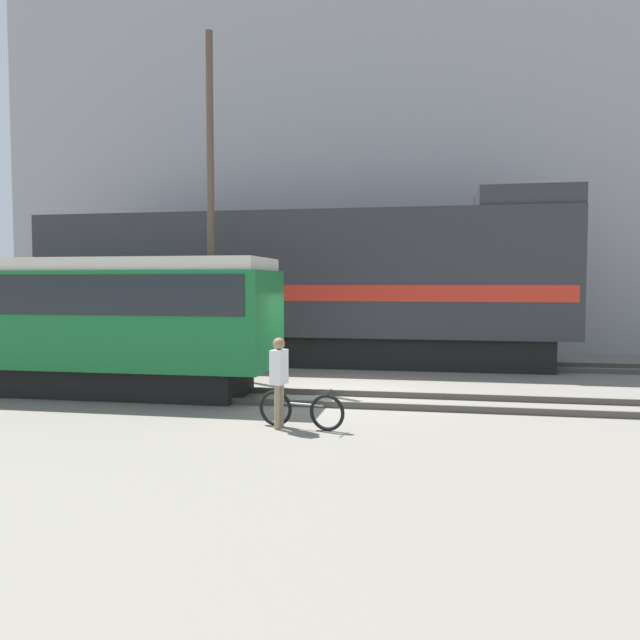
% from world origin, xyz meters
% --- Properties ---
extents(ground_plane, '(120.00, 120.00, 0.00)m').
position_xyz_m(ground_plane, '(0.00, 0.00, 0.00)').
color(ground_plane, slate).
extents(track_near, '(60.00, 1.50, 0.14)m').
position_xyz_m(track_near, '(0.00, -0.88, 0.07)').
color(track_near, '#47423D').
rests_on(track_near, ground).
extents(track_far, '(60.00, 1.51, 0.14)m').
position_xyz_m(track_far, '(0.00, 5.63, 0.07)').
color(track_far, '#47423D').
rests_on(track_far, ground).
extents(building_backdrop, '(32.44, 6.00, 15.97)m').
position_xyz_m(building_backdrop, '(0.00, 13.10, 7.99)').
color(building_backdrop, '#99999E').
rests_on(building_backdrop, ground).
extents(freight_locomotive, '(17.58, 3.04, 5.58)m').
position_xyz_m(freight_locomotive, '(-2.17, 5.63, 2.61)').
color(freight_locomotive, black).
rests_on(freight_locomotive, ground).
extents(streetcar, '(11.92, 2.54, 3.29)m').
position_xyz_m(streetcar, '(-7.45, -0.88, 1.88)').
color(streetcar, black).
rests_on(streetcar, ground).
extents(bicycle, '(1.70, 0.54, 0.74)m').
position_xyz_m(bicycle, '(-0.19, -3.60, 0.34)').
color(bicycle, black).
rests_on(bicycle, ground).
extents(person, '(0.29, 0.40, 1.69)m').
position_xyz_m(person, '(-0.59, -3.66, 1.03)').
color(person, '#8C7A5B').
rests_on(person, ground).
extents(utility_pole_left, '(0.20, 0.20, 9.82)m').
position_xyz_m(utility_pole_left, '(-4.13, 2.38, 4.91)').
color(utility_pole_left, '#4C3D2D').
rests_on(utility_pole_left, ground).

